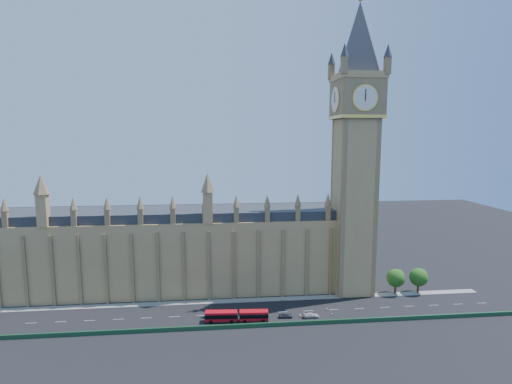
{
  "coord_description": "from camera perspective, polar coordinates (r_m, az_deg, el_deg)",
  "views": [
    {
      "loc": [
        -7.44,
        -112.56,
        52.16
      ],
      "look_at": [
        5.05,
        10.0,
        35.19
      ],
      "focal_mm": 28.0,
      "sensor_mm": 36.0,
      "label": 1
    }
  ],
  "objects": [
    {
      "name": "tree_east_far",
      "position": [
        147.59,
        22.27,
        -11.13
      ],
      "size": [
        6.0,
        6.0,
        8.5
      ],
      "color": "#382619",
      "rests_on": "ground"
    },
    {
      "name": "cone_d",
      "position": [
        122.74,
        6.28,
        -17.17
      ],
      "size": [
        0.5,
        0.5,
        0.73
      ],
      "rotation": [
        0.0,
        0.0,
        -0.1
      ],
      "color": "black",
      "rests_on": "ground"
    },
    {
      "name": "ground",
      "position": [
        124.28,
        -1.93,
        -16.98
      ],
      "size": [
        400.0,
        400.0,
        0.0
      ],
      "primitive_type": "plane",
      "color": "black",
      "rests_on": "ground"
    },
    {
      "name": "kerb_north",
      "position": [
        132.91,
        -2.22,
        -15.23
      ],
      "size": [
        160.0,
        3.0,
        0.16
      ],
      "primitive_type": "cube",
      "color": "gray",
      "rests_on": "ground"
    },
    {
      "name": "cone_c",
      "position": [
        128.0,
        10.05,
        -16.15
      ],
      "size": [
        0.52,
        0.52,
        0.74
      ],
      "rotation": [
        0.0,
        0.0,
        0.13
      ],
      "color": "black",
      "rests_on": "ground"
    },
    {
      "name": "cone_b",
      "position": [
        125.26,
        10.78,
        -16.75
      ],
      "size": [
        0.53,
        0.53,
        0.64
      ],
      "rotation": [
        0.0,
        0.0,
        -0.42
      ],
      "color": "black",
      "rests_on": "ground"
    },
    {
      "name": "car_grey",
      "position": [
        121.87,
        4.27,
        -17.17
      ],
      "size": [
        4.04,
        1.81,
        1.35
      ],
      "primitive_type": "imported",
      "rotation": [
        0.0,
        0.0,
        1.51
      ],
      "color": "#393A40",
      "rests_on": "ground"
    },
    {
      "name": "car_silver",
      "position": [
        121.19,
        -0.84,
        -17.23
      ],
      "size": [
        4.92,
        1.96,
        1.59
      ],
      "primitive_type": "imported",
      "rotation": [
        0.0,
        0.0,
        1.51
      ],
      "color": "#B0B3B8",
      "rests_on": "ground"
    },
    {
      "name": "car_white",
      "position": [
        122.68,
        7.94,
        -17.05
      ],
      "size": [
        4.71,
        2.14,
        1.34
      ],
      "primitive_type": "imported",
      "rotation": [
        0.0,
        0.0,
        1.63
      ],
      "color": "silver",
      "rests_on": "ground"
    },
    {
      "name": "elizabeth_tower",
      "position": [
        134.48,
        14.09,
        8.63
      ],
      "size": [
        20.59,
        20.59,
        105.0
      ],
      "color": "#AB8652",
      "rests_on": "ground"
    },
    {
      "name": "palace_westminster",
      "position": [
        141.0,
        -12.88,
        -8.12
      ],
      "size": [
        120.0,
        20.0,
        28.0
      ],
      "color": "#AB8652",
      "rests_on": "ground"
    },
    {
      "name": "cone_a",
      "position": [
        123.42,
        6.3,
        -17.03
      ],
      "size": [
        0.53,
        0.53,
        0.7
      ],
      "rotation": [
        0.0,
        0.0,
        -0.23
      ],
      "color": "black",
      "rests_on": "ground"
    },
    {
      "name": "tree_east_near",
      "position": [
        144.09,
        19.41,
        -11.45
      ],
      "size": [
        6.0,
        6.0,
        8.5
      ],
      "color": "#382619",
      "rests_on": "ground"
    },
    {
      "name": "red_bus",
      "position": [
        119.13,
        -2.78,
        -17.27
      ],
      "size": [
        18.11,
        3.83,
        3.06
      ],
      "rotation": [
        0.0,
        0.0,
        -0.06
      ],
      "color": "red",
      "rests_on": "ground"
    },
    {
      "name": "bridge_parapet",
      "position": [
        115.92,
        -1.61,
        -18.57
      ],
      "size": [
        160.0,
        0.6,
        1.2
      ],
      "primitive_type": "cube",
      "color": "#1E4C2D",
      "rests_on": "ground"
    }
  ]
}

